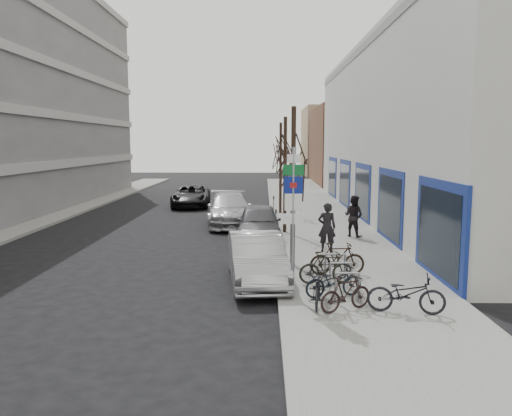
{
  "coord_description": "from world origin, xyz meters",
  "views": [
    {
      "loc": [
        1.63,
        -13.15,
        4.3
      ],
      "look_at": [
        1.34,
        4.48,
        2.0
      ],
      "focal_mm": 35.0,
      "sensor_mm": 36.0,
      "label": 1
    }
  ],
  "objects_px": {
    "bike_near_left": "(318,284)",
    "bike_mid_curb": "(334,279)",
    "bike_near_right": "(346,293)",
    "parked_car_mid": "(259,223)",
    "pedestrian_near": "(327,227)",
    "tree_mid": "(285,147)",
    "meter_front": "(280,246)",
    "bike_far_inner": "(337,258)",
    "highway_sign_pole": "(293,213)",
    "tree_far": "(281,146)",
    "meter_back": "(274,205)",
    "bike_far_curb": "(406,290)",
    "bike_rack": "(341,273)",
    "meter_mid": "(276,221)",
    "bike_mid_inner": "(326,267)",
    "pedestrian_far": "(354,216)",
    "parked_car_front": "(257,259)",
    "parked_car_back": "(229,209)",
    "lane_car": "(191,196)",
    "tree_near": "(293,149)"
  },
  "relations": [
    {
      "from": "bike_mid_inner",
      "to": "pedestrian_near",
      "type": "distance_m",
      "value": 4.47
    },
    {
      "from": "meter_front",
      "to": "bike_near_left",
      "type": "distance_m",
      "value": 3.74
    },
    {
      "from": "bike_mid_curb",
      "to": "bike_far_inner",
      "type": "bearing_deg",
      "value": -27.0
    },
    {
      "from": "bike_near_left",
      "to": "bike_mid_curb",
      "type": "xyz_separation_m",
      "value": [
        0.49,
        0.64,
        -0.04
      ]
    },
    {
      "from": "bike_rack",
      "to": "tree_far",
      "type": "distance_m",
      "value": 16.31
    },
    {
      "from": "parked_car_front",
      "to": "highway_sign_pole",
      "type": "bearing_deg",
      "value": -68.85
    },
    {
      "from": "bike_far_inner",
      "to": "bike_far_curb",
      "type": "bearing_deg",
      "value": -167.02
    },
    {
      "from": "bike_far_curb",
      "to": "parked_car_mid",
      "type": "distance_m",
      "value": 10.57
    },
    {
      "from": "bike_rack",
      "to": "tree_mid",
      "type": "distance_m",
      "value": 10.08
    },
    {
      "from": "tree_mid",
      "to": "parked_car_back",
      "type": "xyz_separation_m",
      "value": [
        -2.8,
        2.86,
        -3.28
      ]
    },
    {
      "from": "lane_car",
      "to": "highway_sign_pole",
      "type": "bearing_deg",
      "value": -78.12
    },
    {
      "from": "meter_front",
      "to": "bike_mid_inner",
      "type": "height_order",
      "value": "meter_front"
    },
    {
      "from": "bike_near_right",
      "to": "pedestrian_near",
      "type": "xyz_separation_m",
      "value": [
        0.37,
        6.83,
        0.49
      ]
    },
    {
      "from": "bike_near_left",
      "to": "meter_back",
      "type": "bearing_deg",
      "value": 101.26
    },
    {
      "from": "lane_car",
      "to": "bike_far_inner",
      "type": "bearing_deg",
      "value": -71.98
    },
    {
      "from": "bike_mid_inner",
      "to": "tree_mid",
      "type": "bearing_deg",
      "value": -0.7
    },
    {
      "from": "bike_rack",
      "to": "meter_back",
      "type": "xyz_separation_m",
      "value": [
        -1.65,
        13.4,
        0.26
      ]
    },
    {
      "from": "highway_sign_pole",
      "to": "bike_mid_inner",
      "type": "distance_m",
      "value": 2.47
    },
    {
      "from": "meter_mid",
      "to": "pedestrian_near",
      "type": "bearing_deg",
      "value": -56.12
    },
    {
      "from": "tree_mid",
      "to": "parked_car_mid",
      "type": "bearing_deg",
      "value": -131.32
    },
    {
      "from": "bike_mid_curb",
      "to": "bike_far_curb",
      "type": "xyz_separation_m",
      "value": [
        1.6,
        -1.27,
        0.07
      ]
    },
    {
      "from": "bike_far_inner",
      "to": "pedestrian_near",
      "type": "relative_size",
      "value": 0.93
    },
    {
      "from": "highway_sign_pole",
      "to": "tree_far",
      "type": "xyz_separation_m",
      "value": [
        0.2,
        16.51,
        1.65
      ]
    },
    {
      "from": "meter_mid",
      "to": "tree_far",
      "type": "bearing_deg",
      "value": 86.78
    },
    {
      "from": "pedestrian_near",
      "to": "pedestrian_far",
      "type": "distance_m",
      "value": 3.56
    },
    {
      "from": "meter_back",
      "to": "bike_mid_curb",
      "type": "height_order",
      "value": "meter_back"
    },
    {
      "from": "tree_far",
      "to": "bike_mid_inner",
      "type": "relative_size",
      "value": 3.34
    },
    {
      "from": "bike_mid_inner",
      "to": "highway_sign_pole",
      "type": "bearing_deg",
      "value": 134.03
    },
    {
      "from": "highway_sign_pole",
      "to": "meter_front",
      "type": "height_order",
      "value": "highway_sign_pole"
    },
    {
      "from": "bike_near_right",
      "to": "parked_car_mid",
      "type": "bearing_deg",
      "value": -15.12
    },
    {
      "from": "tree_mid",
      "to": "bike_near_left",
      "type": "xyz_separation_m",
      "value": [
        0.43,
        -10.63,
        -3.41
      ]
    },
    {
      "from": "bike_near_right",
      "to": "bike_rack",
      "type": "bearing_deg",
      "value": -32.72
    },
    {
      "from": "meter_mid",
      "to": "bike_mid_inner",
      "type": "relative_size",
      "value": 0.77
    },
    {
      "from": "lane_car",
      "to": "pedestrian_far",
      "type": "relative_size",
      "value": 2.81
    },
    {
      "from": "parked_car_back",
      "to": "bike_near_right",
      "type": "bearing_deg",
      "value": -80.61
    },
    {
      "from": "parked_car_back",
      "to": "bike_far_inner",
      "type": "bearing_deg",
      "value": -74.66
    },
    {
      "from": "tree_mid",
      "to": "bike_far_curb",
      "type": "relative_size",
      "value": 2.93
    },
    {
      "from": "bike_mid_curb",
      "to": "bike_mid_inner",
      "type": "relative_size",
      "value": 0.99
    },
    {
      "from": "bike_near_right",
      "to": "bike_far_inner",
      "type": "distance_m",
      "value": 3.42
    },
    {
      "from": "bike_far_inner",
      "to": "lane_car",
      "type": "relative_size",
      "value": 0.34
    },
    {
      "from": "tree_far",
      "to": "bike_near_right",
      "type": "bearing_deg",
      "value": -86.56
    },
    {
      "from": "pedestrian_far",
      "to": "parked_car_front",
      "type": "bearing_deg",
      "value": 97.51
    },
    {
      "from": "bike_near_left",
      "to": "pedestrian_near",
      "type": "relative_size",
      "value": 0.93
    },
    {
      "from": "bike_mid_inner",
      "to": "parked_car_back",
      "type": "xyz_separation_m",
      "value": [
        -3.67,
        11.58,
        0.17
      ]
    },
    {
      "from": "bike_rack",
      "to": "bike_mid_inner",
      "type": "bearing_deg",
      "value": 115.55
    },
    {
      "from": "tree_near",
      "to": "lane_car",
      "type": "xyz_separation_m",
      "value": [
        -5.94,
        17.01,
        -3.37
      ]
    },
    {
      "from": "meter_back",
      "to": "parked_car_front",
      "type": "relative_size",
      "value": 0.28
    },
    {
      "from": "pedestrian_near",
      "to": "pedestrian_far",
      "type": "relative_size",
      "value": 1.01
    },
    {
      "from": "tree_near",
      "to": "bike_mid_curb",
      "type": "relative_size",
      "value": 3.37
    },
    {
      "from": "tree_mid",
      "to": "bike_near_right",
      "type": "height_order",
      "value": "tree_mid"
    }
  ]
}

